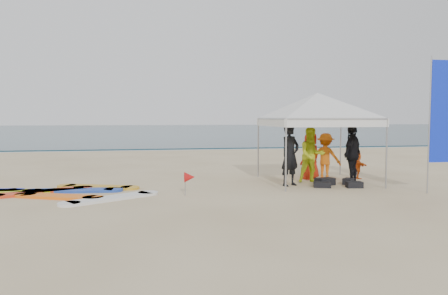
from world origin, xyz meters
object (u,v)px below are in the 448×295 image
person_black_b (352,154)px  canopy_tent (318,93)px  person_yellow (312,155)px  feather_flag (439,113)px  marker_pennant (190,177)px  person_seated (357,165)px  person_orange_b (311,156)px  person_black_a (290,155)px  surfboard_spread (40,193)px  person_orange_a (325,157)px

person_black_b → canopy_tent: 2.23m
person_yellow → canopy_tent: size_ratio=0.41×
feather_flag → marker_pennant: (-6.78, 0.82, -1.72)m
person_yellow → person_seated: 2.04m
person_orange_b → marker_pennant: size_ratio=2.47×
person_black_b → person_orange_b: person_black_b is taller
feather_flag → marker_pennant: bearing=173.1°
person_black_b → person_seated: 1.28m
person_black_a → person_seated: 3.03m
canopy_tent → surfboard_spread: size_ratio=0.69×
person_orange_a → person_seated: (1.22, 0.13, -0.33)m
person_black_a → marker_pennant: size_ratio=2.98×
person_black_b → canopy_tent: size_ratio=0.43×
canopy_tent → marker_pennant: bearing=-158.5°
person_yellow → feather_flag: 3.87m
person_orange_a → person_orange_b: 0.50m
person_orange_b → surfboard_spread: (-8.35, -1.49, -0.75)m
person_black_a → marker_pennant: (-3.20, -1.15, -0.45)m
surfboard_spread → feather_flag: bearing=-9.1°
person_black_a → canopy_tent: 2.26m
person_orange_a → surfboard_spread: size_ratio=0.25×
person_yellow → marker_pennant: bearing=-156.8°
person_yellow → person_orange_b: person_yellow is taller
person_black_b → canopy_tent: canopy_tent is taller
person_orange_a → person_black_b: 1.01m
person_orange_a → person_yellow: bearing=72.3°
person_orange_a → person_orange_b: bearing=2.4°
marker_pennant → person_seated: bearing=20.5°
person_black_a → feather_flag: size_ratio=0.50×
person_black_a → surfboard_spread: person_black_a is taller
canopy_tent → surfboard_spread: canopy_tent is taller
person_orange_b → surfboard_spread: size_ratio=0.25×
person_black_a → surfboard_spread: size_ratio=0.30×
person_yellow → person_orange_a: size_ratio=1.13×
person_orange_a → person_seated: 1.27m
feather_flag → person_yellow: bearing=137.8°
person_orange_b → feather_flag: size_ratio=0.42×
person_yellow → surfboard_spread: (-8.08, -0.72, -0.85)m
canopy_tent → person_black_a: bearing=-153.4°
person_black_a → feather_flag: (3.58, -1.97, 1.27)m
person_orange_b → marker_pennant: bearing=2.9°
person_yellow → canopy_tent: canopy_tent is taller
person_black_b → feather_flag: (1.48, -2.08, 1.29)m
canopy_tent → marker_pennant: size_ratio=6.83×
feather_flag → person_black_b: bearing=125.4°
person_black_a → person_orange_b: size_ratio=1.20×
person_orange_a → person_seated: size_ratio=1.72×
person_orange_a → canopy_tent: (-0.48, -0.42, 2.08)m
person_seated → person_black_b: bearing=144.0°
person_black_a → feather_flag: bearing=-56.6°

